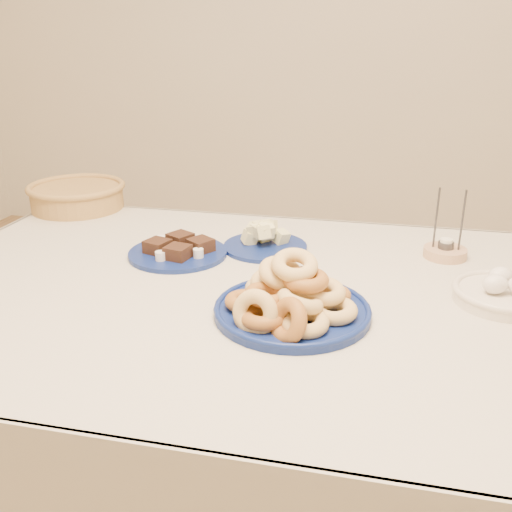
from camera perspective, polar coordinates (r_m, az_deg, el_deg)
name	(u,v)px	position (r m, az deg, el deg)	size (l,w,h in m)	color
dining_table	(261,330)	(1.35, 0.47, -7.40)	(1.71, 1.11, 0.75)	brown
donut_platter	(291,301)	(1.17, 3.54, -4.51)	(0.43, 0.43, 0.15)	navy
melon_plate	(265,240)	(1.54, 0.86, 1.64)	(0.23, 0.23, 0.08)	navy
brownie_plate	(178,251)	(1.51, -7.80, 0.53)	(0.32, 0.32, 0.05)	navy
wicker_basket	(77,195)	(1.99, -17.46, 5.84)	(0.35, 0.35, 0.08)	olive
candle_holder	(445,251)	(1.56, 18.39, 0.48)	(0.12, 0.12, 0.18)	tan
egg_bowl	(503,293)	(1.34, 23.47, -3.38)	(0.27, 0.27, 0.07)	beige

